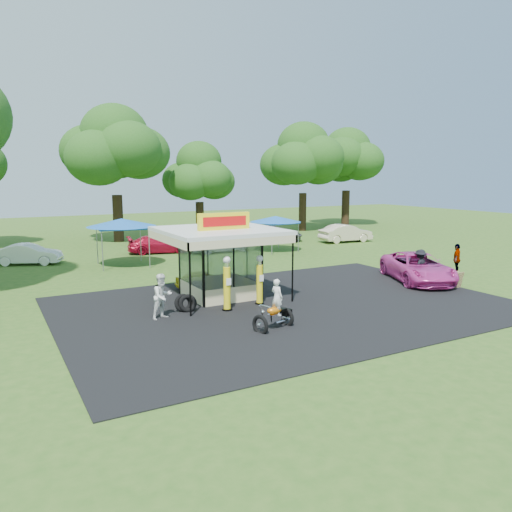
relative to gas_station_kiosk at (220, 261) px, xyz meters
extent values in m
plane|color=#30581B|center=(2.00, -4.99, -1.78)|extent=(120.00, 120.00, 0.00)
cube|color=black|center=(2.00, -2.99, -1.76)|extent=(20.00, 14.00, 0.04)
cube|color=white|center=(0.00, 0.01, -1.75)|extent=(3.00, 3.00, 0.06)
cube|color=white|center=(0.00, 0.01, 1.51)|extent=(5.40, 5.40, 0.18)
cube|color=yellow|center=(0.00, -0.49, 2.00)|extent=(2.60, 0.25, 0.80)
cube|color=red|center=(0.00, -0.62, 2.00)|extent=(2.21, 0.02, 0.45)
cylinder|color=black|center=(-2.55, -2.54, -0.18)|extent=(0.08, 0.08, 3.20)
cylinder|color=black|center=(2.55, -2.54, -0.18)|extent=(0.08, 0.08, 3.20)
cylinder|color=black|center=(-0.79, -2.43, -1.73)|extent=(0.46, 0.46, 0.10)
cylinder|color=yellow|center=(-0.79, -2.43, -0.75)|extent=(0.31, 0.31, 1.87)
cylinder|color=silver|center=(-0.79, -2.43, 0.29)|extent=(0.21, 0.21, 0.21)
sphere|color=white|center=(-0.79, -2.43, 0.50)|extent=(0.33, 0.33, 0.33)
cube|color=white|center=(-0.79, -2.62, -0.43)|extent=(0.23, 0.02, 0.31)
cylinder|color=black|center=(1.00, -2.16, -1.73)|extent=(0.43, 0.43, 0.10)
cylinder|color=yellow|center=(1.00, -2.16, -0.80)|extent=(0.29, 0.29, 1.77)
cylinder|color=silver|center=(1.00, -2.16, 0.18)|extent=(0.20, 0.20, 0.20)
sphere|color=white|center=(1.00, -2.16, 0.38)|extent=(0.31, 0.31, 0.31)
cube|color=white|center=(1.00, -2.34, -0.51)|extent=(0.22, 0.02, 0.29)
torus|color=black|center=(-1.06, -5.88, -1.46)|extent=(0.37, 0.82, 0.81)
torus|color=black|center=(0.33, -5.49, -1.46)|extent=(0.37, 0.82, 0.81)
cube|color=silver|center=(-0.32, -5.68, -1.30)|extent=(0.58, 0.40, 0.29)
ellipsoid|color=orange|center=(-0.32, -5.68, -1.03)|extent=(0.62, 0.35, 0.29)
cube|color=black|center=(0.01, -5.58, -1.09)|extent=(0.58, 0.38, 0.10)
cube|color=black|center=(0.36, -5.48, -1.25)|extent=(0.41, 0.41, 0.27)
cylinder|color=silver|center=(-0.92, -5.85, -1.11)|extent=(0.42, 0.17, 0.86)
cylinder|color=silver|center=(-0.78, -5.81, -0.77)|extent=(0.20, 0.57, 0.05)
sphere|color=silver|center=(-0.94, -5.85, -0.97)|extent=(0.15, 0.15, 0.15)
imported|color=white|center=(-0.18, -5.64, -0.53)|extent=(0.48, 0.60, 1.44)
torus|color=black|center=(-2.40, -1.82, -1.38)|extent=(0.85, 0.49, 0.82)
torus|color=black|center=(-2.54, -1.66, -1.38)|extent=(0.83, 0.47, 0.82)
cube|color=#593819|center=(11.77, -4.41, -1.33)|extent=(0.51, 0.26, 0.89)
cube|color=#593819|center=(11.77, -4.20, -1.33)|extent=(0.51, 0.26, 0.89)
imported|color=yellow|center=(0.00, 2.21, -1.30)|extent=(2.82, 1.13, 0.96)
imported|color=#D53A9B|center=(11.20, -2.08, -0.98)|extent=(4.77, 6.37, 1.61)
imported|color=white|center=(-3.66, -2.23, -0.83)|extent=(1.13, 1.01, 1.91)
imported|color=black|center=(11.20, -2.24, -0.86)|extent=(1.30, 0.88, 1.85)
imported|color=gray|center=(14.74, -1.78, -0.85)|extent=(1.17, 0.97, 1.87)
imported|color=white|center=(-7.42, 14.38, -1.09)|extent=(4.45, 2.96, 1.39)
imported|color=red|center=(1.72, 14.95, -1.11)|extent=(4.86, 2.64, 1.34)
imported|color=silver|center=(5.96, 13.10, -0.96)|extent=(4.85, 2.04, 1.64)
imported|color=#59595B|center=(12.79, 16.45, -1.05)|extent=(5.76, 3.85, 1.47)
imported|color=beige|center=(18.28, 12.99, -0.99)|extent=(4.91, 2.05, 1.58)
cylinder|color=gray|center=(-3.46, 12.29, -0.54)|extent=(0.06, 0.06, 2.48)
cylinder|color=gray|center=(-0.56, 12.29, -0.54)|extent=(0.06, 0.06, 2.48)
cylinder|color=gray|center=(-3.46, 9.39, -0.54)|extent=(0.06, 0.06, 2.48)
cylinder|color=gray|center=(-0.56, 9.39, -0.54)|extent=(0.06, 0.06, 2.48)
cube|color=blue|center=(-2.01, 10.84, 0.76)|extent=(3.10, 3.10, 0.12)
cone|color=blue|center=(-2.01, 10.84, 1.08)|extent=(4.46, 4.46, 0.52)
cylinder|color=gray|center=(8.75, 12.67, -0.68)|extent=(0.05, 0.05, 2.20)
cylinder|color=gray|center=(11.30, 12.67, -0.68)|extent=(0.05, 0.05, 2.20)
cylinder|color=gray|center=(8.75, 10.13, -0.68)|extent=(0.05, 0.05, 2.20)
cylinder|color=gray|center=(11.30, 10.13, -0.68)|extent=(0.05, 0.05, 2.20)
cube|color=blue|center=(10.03, 11.40, 0.47)|extent=(2.75, 2.75, 0.11)
cone|color=blue|center=(10.03, 11.40, 0.75)|extent=(3.96, 3.96, 0.46)
cylinder|color=black|center=(0.70, 23.14, 0.29)|extent=(0.89, 0.89, 4.15)
ellipsoid|color=#214F16|center=(0.70, 23.14, 5.69)|extent=(9.96, 9.96, 8.54)
cylinder|color=black|center=(9.15, 24.57, -0.17)|extent=(0.81, 0.81, 3.23)
ellipsoid|color=#214F16|center=(9.15, 24.57, 3.97)|extent=(7.54, 7.54, 6.47)
cylinder|color=black|center=(20.06, 22.45, 0.22)|extent=(0.80, 0.80, 4.00)
ellipsoid|color=#214F16|center=(20.06, 22.45, 5.33)|extent=(9.34, 9.34, 8.00)
cylinder|color=black|center=(27.87, 24.93, 0.26)|extent=(0.92, 0.92, 4.08)
ellipsoid|color=#214F16|center=(27.87, 24.93, 5.36)|extent=(9.20, 9.20, 7.89)
camera|label=1|loc=(-9.97, -21.70, 4.17)|focal=35.00mm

